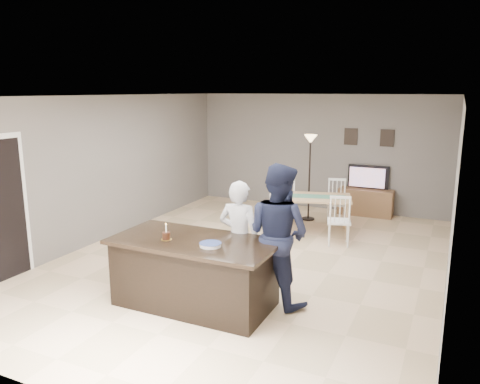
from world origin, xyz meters
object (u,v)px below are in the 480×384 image
at_px(kitchen_island, 195,272).
at_px(man, 278,234).
at_px(plate_stack, 210,245).
at_px(floor_lamp, 310,154).
at_px(woman, 239,238).
at_px(dining_table, 310,203).
at_px(birthday_cake, 166,236).
at_px(television, 368,177).
at_px(tv_console, 366,202).

distance_m(kitchen_island, man, 1.20).
height_order(plate_stack, floor_lamp, floor_lamp).
relative_size(kitchen_island, woman, 1.33).
distance_m(woman, man, 0.58).
distance_m(man, dining_table, 3.28).
height_order(woman, plate_stack, woman).
bearing_deg(birthday_cake, television, 75.23).
relative_size(tv_console, plate_stack, 4.37).
height_order(woman, floor_lamp, floor_lamp).
height_order(television, man, man).
height_order(television, birthday_cake, television).
bearing_deg(birthday_cake, tv_console, 75.05).
bearing_deg(plate_stack, tv_console, 81.21).
xyz_separation_m(kitchen_island, woman, (0.39, 0.55, 0.35)).
height_order(man, birthday_cake, man).
bearing_deg(dining_table, tv_console, 51.50).
bearing_deg(woman, tv_console, -100.12).
relative_size(television, birthday_cake, 4.20).
height_order(woman, birthday_cake, woman).
bearing_deg(woman, birthday_cake, 43.46).
bearing_deg(dining_table, television, 52.28).
bearing_deg(man, birthday_cake, 45.56).
bearing_deg(woman, plate_stack, 83.31).
relative_size(dining_table, floor_lamp, 1.12).
distance_m(dining_table, floor_lamp, 1.26).
distance_m(kitchen_island, floor_lamp, 4.77).
distance_m(tv_console, dining_table, 1.98).
distance_m(woman, floor_lamp, 4.17).
distance_m(kitchen_island, woman, 0.76).
relative_size(woman, man, 0.86).
xyz_separation_m(birthday_cake, floor_lamp, (0.46, 4.81, 0.49)).
xyz_separation_m(tv_console, floor_lamp, (-1.07, -0.91, 1.14)).
bearing_deg(floor_lamp, plate_stack, -87.81).
relative_size(birthday_cake, plate_stack, 0.79).
height_order(birthday_cake, plate_stack, birthday_cake).
xyz_separation_m(tv_console, man, (-0.25, -5.02, 0.64)).
bearing_deg(floor_lamp, man, -78.77).
bearing_deg(woman, kitchen_island, 53.95).
xyz_separation_m(television, dining_table, (-0.77, -1.87, -0.26)).
bearing_deg(dining_table, floor_lamp, 93.17).
bearing_deg(plate_stack, man, 47.48).
xyz_separation_m(birthday_cake, plate_stack, (0.64, 0.01, -0.03)).
xyz_separation_m(television, birthday_cake, (-1.53, -5.79, 0.09)).
xyz_separation_m(tv_console, birthday_cake, (-1.53, -5.72, 0.65)).
relative_size(television, floor_lamp, 0.49).
height_order(dining_table, floor_lamp, floor_lamp).
bearing_deg(woman, floor_lamp, -87.40).
bearing_deg(kitchen_island, tv_console, 77.84).
bearing_deg(man, plate_stack, 64.36).
height_order(tv_console, television, television).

